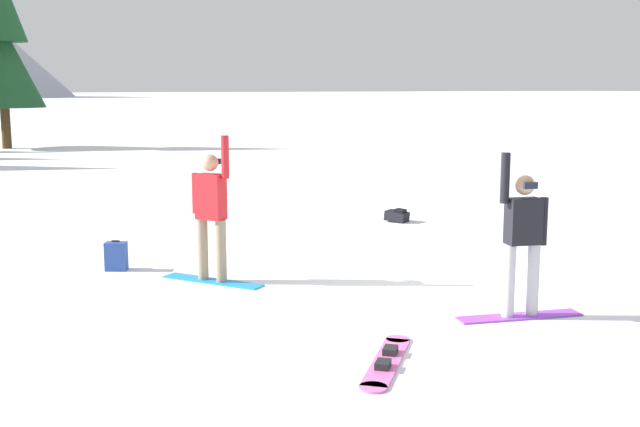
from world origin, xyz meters
TOP-DOWN VIEW (x-y plane):
  - ground_plane at (0.00, 0.00)m, footprint 800.00×800.00m
  - snowboarder_foreground at (0.56, -1.41)m, footprint 1.60×0.63m
  - snowboarder_midground at (-2.24, 1.94)m, footprint 1.17×1.46m
  - loose_snowboard_near_left at (-1.72, -2.06)m, footprint 1.34×1.48m
  - backpack_black at (2.87, 5.11)m, footprint 0.51×0.56m
  - backpack_blue at (-3.32, 3.30)m, footprint 0.38×0.35m
  - pine_tree_twin at (-2.67, 29.87)m, footprint 3.63×3.63m

SIDE VIEW (x-z plane):
  - ground_plane at x=0.00m, z-range 0.00..0.00m
  - loose_snowboard_near_left at x=-1.72m, z-range -0.02..0.07m
  - backpack_black at x=2.87m, z-range -0.01..0.27m
  - backpack_blue at x=-3.32m, z-range -0.02..0.45m
  - snowboarder_foreground at x=0.56m, z-range -0.05..1.97m
  - snowboarder_midground at x=-2.24m, z-range -0.05..2.07m
  - pine_tree_twin at x=-2.67m, z-range 0.38..8.80m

